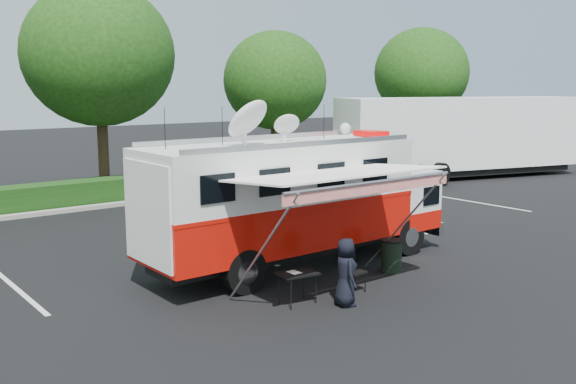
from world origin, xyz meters
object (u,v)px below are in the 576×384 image
trash_bin (391,256)px  semi_trailer (461,136)px  folding_table (297,274)px  command_truck (298,199)px

trash_bin → semi_trailer: (15.51, 9.59, 1.74)m
folding_table → command_truck: bearing=51.0°
trash_bin → semi_trailer: bearing=31.7°
folding_table → semi_trailer: size_ratio=0.07×
folding_table → trash_bin: size_ratio=1.09×
trash_bin → semi_trailer: 18.32m
command_truck → semi_trailer: size_ratio=0.64×
command_truck → trash_bin: 2.82m
command_truck → folding_table: (-1.91, -2.36, -1.13)m
command_truck → folding_table: 3.24m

